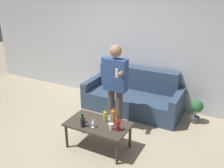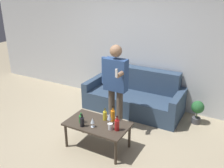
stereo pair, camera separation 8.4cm
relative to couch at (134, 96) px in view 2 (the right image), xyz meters
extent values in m
plane|color=tan|center=(-0.31, -1.58, -0.31)|extent=(16.00, 16.00, 0.00)
cube|color=silver|center=(-0.31, 0.43, 1.04)|extent=(8.00, 0.06, 2.70)
cube|color=#334760|center=(0.00, -0.19, -0.11)|extent=(1.77, 0.63, 0.39)
cube|color=#334760|center=(0.00, 0.25, 0.13)|extent=(1.77, 0.25, 0.88)
cube|color=#334760|center=(-0.95, -0.07, -0.02)|extent=(0.14, 0.88, 0.57)
cube|color=#334760|center=(0.95, -0.07, -0.02)|extent=(0.14, 0.88, 0.57)
cube|color=#3D3328|center=(0.03, -1.55, 0.13)|extent=(1.03, 0.59, 0.03)
cylinder|color=#3D3328|center=(-0.44, -1.79, -0.10)|extent=(0.04, 0.04, 0.42)
cylinder|color=#3D3328|center=(0.49, -1.79, -0.10)|extent=(0.04, 0.04, 0.42)
cylinder|color=#3D3328|center=(-0.44, -1.31, -0.10)|extent=(0.04, 0.04, 0.42)
cylinder|color=#3D3328|center=(0.49, -1.31, -0.10)|extent=(0.04, 0.04, 0.42)
cylinder|color=yellow|center=(0.08, -1.39, 0.22)|extent=(0.06, 0.06, 0.15)
cylinder|color=yellow|center=(0.08, -1.39, 0.32)|extent=(0.02, 0.02, 0.06)
cylinder|color=black|center=(0.08, -1.39, 0.35)|extent=(0.03, 0.03, 0.01)
cylinder|color=#23752D|center=(-0.22, -1.65, 0.21)|extent=(0.07, 0.07, 0.12)
cylinder|color=#23752D|center=(-0.22, -1.65, 0.29)|extent=(0.03, 0.03, 0.05)
cylinder|color=black|center=(-0.22, -1.65, 0.31)|extent=(0.03, 0.03, 0.01)
cylinder|color=black|center=(-0.14, -1.74, 0.22)|extent=(0.07, 0.07, 0.15)
cylinder|color=black|center=(-0.14, -1.74, 0.32)|extent=(0.03, 0.03, 0.06)
cylinder|color=black|center=(-0.14, -1.74, 0.34)|extent=(0.03, 0.03, 0.01)
cylinder|color=#B21E1E|center=(0.40, -1.58, 0.23)|extent=(0.07, 0.07, 0.17)
cylinder|color=#B21E1E|center=(0.40, -1.58, 0.35)|extent=(0.03, 0.03, 0.07)
cylinder|color=black|center=(0.40, -1.58, 0.38)|extent=(0.03, 0.03, 0.01)
cylinder|color=orange|center=(0.21, -1.36, 0.24)|extent=(0.07, 0.07, 0.19)
cylinder|color=orange|center=(0.21, -1.36, 0.37)|extent=(0.03, 0.03, 0.07)
cylinder|color=black|center=(0.21, -1.36, 0.40)|extent=(0.03, 0.03, 0.01)
cylinder|color=silver|center=(0.02, -1.68, 0.15)|extent=(0.06, 0.06, 0.01)
cylinder|color=silver|center=(0.02, -1.68, 0.18)|extent=(0.01, 0.01, 0.06)
cone|color=silver|center=(0.02, -1.68, 0.26)|extent=(0.07, 0.07, 0.09)
cylinder|color=silver|center=(0.21, -1.47, 0.15)|extent=(0.07, 0.07, 0.01)
cylinder|color=silver|center=(0.21, -1.47, 0.19)|extent=(0.01, 0.01, 0.08)
cone|color=silver|center=(0.21, -1.47, 0.28)|extent=(0.07, 0.07, 0.11)
cylinder|color=white|center=(0.30, -1.61, 0.19)|extent=(0.07, 0.07, 0.10)
cylinder|color=brown|center=(-0.09, -0.86, 0.08)|extent=(0.12, 0.12, 0.77)
cylinder|color=brown|center=(0.08, -0.86, 0.08)|extent=(0.12, 0.12, 0.77)
cube|color=#2D4C84|center=(-0.01, -0.86, 0.76)|extent=(0.42, 0.18, 0.58)
sphere|color=#9E7556|center=(-0.01, -0.86, 1.18)|extent=(0.21, 0.21, 0.21)
cylinder|color=#2D4C84|center=(-0.25, -0.86, 0.80)|extent=(0.07, 0.07, 0.49)
cylinder|color=#9E7556|center=(0.16, -0.99, 0.84)|extent=(0.07, 0.26, 0.07)
cube|color=white|center=(0.16, -1.15, 0.90)|extent=(0.03, 0.03, 0.14)
cylinder|color=#4C4C51|center=(1.31, 0.03, -0.25)|extent=(0.16, 0.16, 0.12)
cylinder|color=#476B38|center=(1.31, 0.03, -0.12)|extent=(0.02, 0.02, 0.15)
sphere|color=#286633|center=(1.31, 0.03, 0.04)|extent=(0.24, 0.24, 0.24)
camera|label=1|loc=(1.83, -4.55, 2.22)|focal=40.00mm
camera|label=2|loc=(1.91, -4.51, 2.22)|focal=40.00mm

